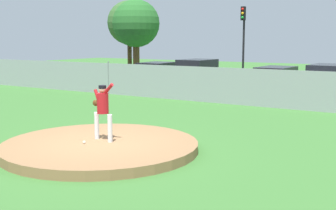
{
  "coord_description": "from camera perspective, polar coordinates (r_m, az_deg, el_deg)",
  "views": [
    {
      "loc": [
        7.91,
        -9.1,
        3.07
      ],
      "look_at": [
        0.4,
        2.85,
        0.95
      ],
      "focal_mm": 47.46,
      "sensor_mm": 36.0,
      "label": 1
    }
  ],
  "objects": [
    {
      "name": "asphalt_strip",
      "position": [
        25.07,
        13.5,
        1.27
      ],
      "size": [
        44.0,
        7.0,
        0.01
      ],
      "primitive_type": "cube",
      "color": "#2B2B2D",
      "rests_on": "ground_plane"
    },
    {
      "name": "tree_leaning_west",
      "position": [
        38.81,
        -5.0,
        10.47
      ],
      "size": [
        3.76,
        3.76,
        6.31
      ],
      "color": "#4C331E",
      "rests_on": "ground_plane"
    },
    {
      "name": "traffic_light_near",
      "position": [
        30.38,
        9.65,
        9.24
      ],
      "size": [
        0.28,
        0.46,
        5.16
      ],
      "color": "black",
      "rests_on": "ground_plane"
    },
    {
      "name": "ground_plane",
      "position": [
        17.32,
        4.41,
        -1.7
      ],
      "size": [
        80.0,
        80.0,
        0.0
      ],
      "primitive_type": "plane",
      "color": "#386B2D"
    },
    {
      "name": "pitchers_mound",
      "position": [
        12.41,
        -8.66,
        -5.29
      ],
      "size": [
        5.38,
        5.38,
        0.25
      ],
      "primitive_type": "cylinder",
      "color": "olive",
      "rests_on": "ground_plane"
    },
    {
      "name": "pitcher_youth",
      "position": [
        12.39,
        -8.4,
        -0.21
      ],
      "size": [
        0.81,
        0.32,
        1.63
      ],
      "color": "silver",
      "rests_on": "pitchers_mound"
    },
    {
      "name": "parked_car_champagne",
      "position": [
        27.08,
        3.77,
        3.83
      ],
      "size": [
        2.03,
        4.29,
        1.82
      ],
      "color": "tan",
      "rests_on": "ground_plane"
    },
    {
      "name": "tree_bushy_near",
      "position": [
        37.33,
        -4.14,
        10.35
      ],
      "size": [
        3.92,
        3.92,
        6.27
      ],
      "color": "#4C331E",
      "rests_on": "ground_plane"
    },
    {
      "name": "parked_car_burgundy",
      "position": [
        28.61,
        -1.48,
        3.89
      ],
      "size": [
        2.17,
        4.52,
        1.56
      ],
      "color": "maroon",
      "rests_on": "ground_plane"
    },
    {
      "name": "parked_car_white",
      "position": [
        24.05,
        20.0,
        2.71
      ],
      "size": [
        2.07,
        4.5,
        1.77
      ],
      "color": "silver",
      "rests_on": "ground_plane"
    },
    {
      "name": "chainlink_fence",
      "position": [
        20.79,
        9.58,
        2.32
      ],
      "size": [
        40.05,
        0.07,
        1.82
      ],
      "color": "gray",
      "rests_on": "ground_plane"
    },
    {
      "name": "parked_car_red",
      "position": [
        25.28,
        13.66,
        3.02
      ],
      "size": [
        1.98,
        4.63,
        1.53
      ],
      "color": "#A81919",
      "rests_on": "ground_plane"
    },
    {
      "name": "baseball",
      "position": [
        12.27,
        -10.72,
        -4.71
      ],
      "size": [
        0.07,
        0.07,
        0.07
      ],
      "primitive_type": "sphere",
      "color": "white",
      "rests_on": "pitchers_mound"
    }
  ]
}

